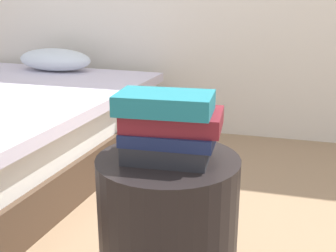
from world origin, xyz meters
The scene contains 5 objects.
side_table centered at (0.00, 0.00, 0.28)m, with size 0.40×0.40×0.56m, color black.
book_charcoal centered at (0.00, 0.00, 0.59)m, with size 0.23×0.17×0.05m, color #28282D.
book_navy centered at (0.01, 0.00, 0.63)m, with size 0.25×0.17×0.03m, color #19234C.
book_maroon centered at (0.01, 0.01, 0.67)m, with size 0.26×0.17×0.05m, color maroon.
book_teal centered at (-0.01, -0.01, 0.72)m, with size 0.25×0.15×0.05m, color #1E727F.
Camera 1 is at (0.30, -1.06, 1.00)m, focal length 45.73 mm.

